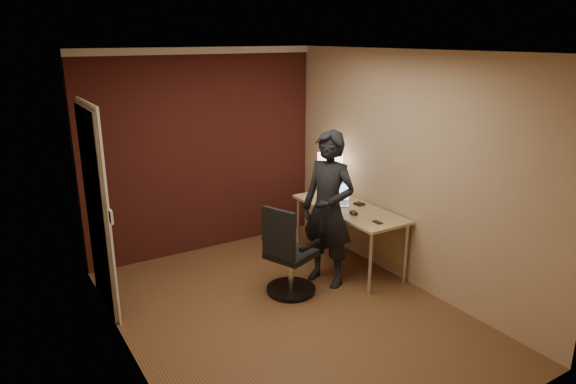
# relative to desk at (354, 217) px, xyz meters

# --- Properties ---
(room) EXTENTS (4.00, 4.00, 4.00)m
(room) POSITION_rel_desk_xyz_m (-1.53, 0.99, 0.77)
(room) COLOR brown
(room) RESTS_ON ground
(desk) EXTENTS (0.60, 1.50, 0.73)m
(desk) POSITION_rel_desk_xyz_m (0.00, 0.00, 0.00)
(desk) COLOR tan
(desk) RESTS_ON ground
(desk_lamp) EXTENTS (0.22, 0.22, 0.54)m
(desk_lamp) POSITION_rel_desk_xyz_m (0.02, 0.51, 0.55)
(desk_lamp) COLOR silver
(desk_lamp) RESTS_ON desk
(laptop) EXTENTS (0.42, 0.41, 0.23)m
(laptop) POSITION_rel_desk_xyz_m (-0.11, 0.22, 0.19)
(laptop) COLOR silver
(laptop) RESTS_ON desk
(mouse) EXTENTS (0.09, 0.11, 0.03)m
(mouse) POSITION_rel_desk_xyz_m (-0.18, -0.21, 0.14)
(mouse) COLOR black
(mouse) RESTS_ON desk
(phone) EXTENTS (0.06, 0.12, 0.01)m
(phone) POSITION_rel_desk_xyz_m (-0.13, -0.56, 0.13)
(phone) COLOR black
(phone) RESTS_ON desk
(wallet) EXTENTS (0.10, 0.12, 0.02)m
(wallet) POSITION_rel_desk_xyz_m (0.09, 0.01, 0.14)
(wallet) COLOR black
(wallet) RESTS_ON desk
(office_chair) EXTENTS (0.56, 0.61, 0.96)m
(office_chair) POSITION_rel_desk_xyz_m (-1.05, -0.23, -0.18)
(office_chair) COLOR black
(office_chair) RESTS_ON ground
(person) EXTENTS (0.60, 0.72, 1.70)m
(person) POSITION_rel_desk_xyz_m (-0.52, -0.21, 0.25)
(person) COLOR black
(person) RESTS_ON ground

